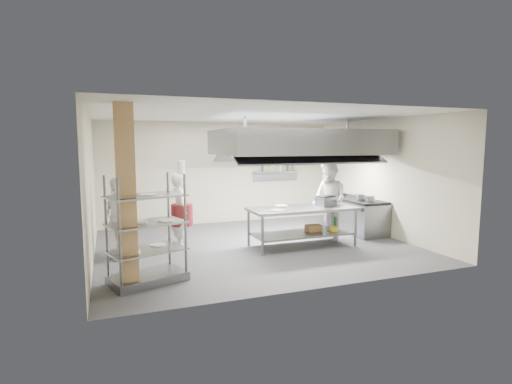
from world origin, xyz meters
name	(u,v)px	position (x,y,z in m)	size (l,w,h in m)	color
floor	(255,245)	(0.00, 0.00, 0.00)	(7.00, 7.00, 0.00)	#29292B
ceiling	(255,115)	(0.00, 0.00, 3.00)	(7.00, 7.00, 0.00)	silver
wall_back	(220,173)	(0.00, 3.00, 1.50)	(7.00, 7.00, 0.00)	#BAAF93
wall_left	(90,187)	(-3.50, 0.00, 1.50)	(6.00, 6.00, 0.00)	#BAAF93
wall_right	(381,177)	(3.50, 0.00, 1.50)	(6.00, 6.00, 0.00)	#BAAF93
column	(126,198)	(-2.90, -1.90, 1.50)	(0.30, 0.30, 3.00)	tan
exhaust_hood	(298,142)	(1.30, 0.40, 2.40)	(4.00, 2.50, 0.60)	gray
hood_strip_a	(265,156)	(0.40, 0.40, 2.08)	(1.60, 0.12, 0.04)	white
hood_strip_b	(330,155)	(2.20, 0.40, 2.08)	(1.60, 0.12, 0.04)	white
wall_shelf	(277,172)	(1.80, 2.84, 1.50)	(1.50, 0.28, 0.04)	gray
island	(302,227)	(1.00, -0.45, 0.46)	(2.48, 1.03, 0.91)	gray
island_worktop	(302,209)	(1.00, -0.45, 0.88)	(2.48, 1.03, 0.06)	gray
island_undershelf	(302,233)	(1.00, -0.45, 0.30)	(2.28, 0.93, 0.04)	slate
pass_rack	(147,229)	(-2.59, -1.71, 0.93)	(1.24, 0.72, 1.85)	slate
cooking_range	(355,216)	(3.08, 0.50, 0.42)	(0.80, 2.00, 0.84)	slate
range_top	(355,199)	(3.08, 0.50, 0.87)	(0.78, 1.96, 0.06)	black
chef_head	(180,211)	(-1.67, 0.31, 0.86)	(0.63, 0.41, 1.73)	white
chef_line	(329,201)	(1.91, -0.11, 0.97)	(0.94, 0.73, 1.94)	silver
chef_plating	(118,218)	(-3.00, -0.01, 0.85)	(1.00, 0.41, 1.70)	silver
griddle	(326,201)	(1.68, -0.34, 1.01)	(0.42, 0.33, 0.21)	slate
wicker_basket	(313,228)	(1.32, -0.41, 0.40)	(0.35, 0.24, 0.15)	olive
stockpot	(360,197)	(2.92, 0.06, 0.99)	(0.26, 0.26, 0.18)	gray
plate_stack	(147,248)	(-2.59, -1.71, 0.59)	(0.28, 0.28, 0.05)	white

